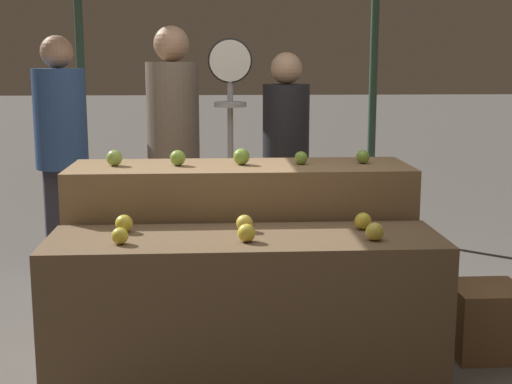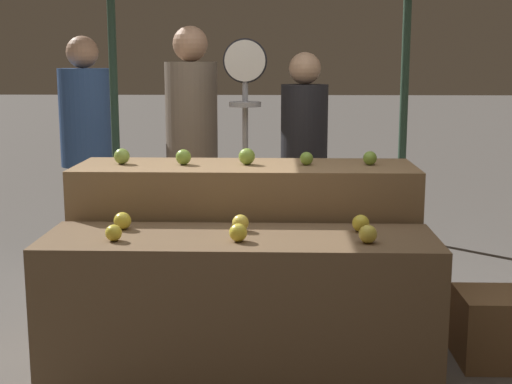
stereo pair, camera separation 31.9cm
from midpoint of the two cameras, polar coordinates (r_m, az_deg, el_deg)
display_counter_front at (r=3.36m, az=-3.59°, el=-9.88°), size 1.80×0.55×0.76m
display_counter_back at (r=3.90m, az=-3.60°, el=-5.14°), size 1.80×0.55×1.00m
apple_front_0 at (r=3.19m, az=-13.68°, el=-3.47°), size 0.07×0.07×0.07m
apple_front_1 at (r=3.14m, az=-3.69°, el=-3.31°), size 0.08×0.08×0.08m
apple_front_2 at (r=3.18m, az=6.66°, el=-3.19°), size 0.08×0.08×0.08m
apple_front_3 at (r=3.40m, az=-13.18°, el=-2.50°), size 0.08×0.08×0.08m
apple_front_4 at (r=3.34m, az=-3.62°, el=-2.53°), size 0.08×0.08×0.08m
apple_front_5 at (r=3.39m, az=5.91°, el=-2.36°), size 0.08×0.08×0.08m
apple_back_0 at (r=3.85m, az=-13.61°, el=2.65°), size 0.08×0.08×0.08m
apple_back_1 at (r=3.79m, az=-8.69°, el=2.69°), size 0.08×0.08×0.08m
apple_back_2 at (r=3.79m, az=-3.58°, el=2.83°), size 0.09×0.09×0.09m
apple_back_3 at (r=3.80m, az=1.23°, el=2.73°), size 0.07×0.07×0.07m
apple_back_4 at (r=3.85m, az=6.22°, el=2.80°), size 0.07×0.07×0.07m
produce_scale at (r=4.47m, az=-4.12°, el=6.25°), size 0.27×0.20×1.68m
person_vendor_at_scale at (r=4.81m, az=0.51°, el=3.14°), size 0.40×0.40×1.60m
person_customer_left at (r=4.80m, az=-8.53°, el=4.18°), size 0.45×0.45×1.77m
person_customer_right at (r=5.24m, az=-17.03°, el=3.94°), size 0.45×0.45×1.72m
wooden_crate_side at (r=3.99m, az=15.71°, el=-9.88°), size 0.37×0.37×0.37m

